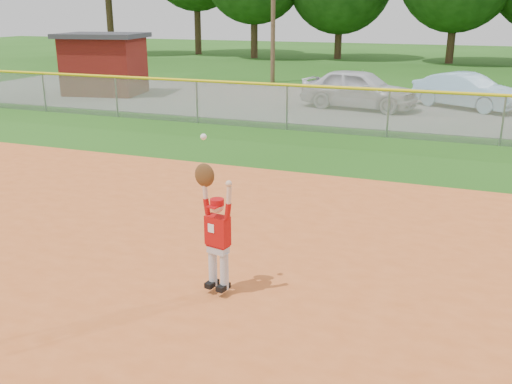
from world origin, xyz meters
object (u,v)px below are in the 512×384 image
utility_shed (104,64)px  car_white_a (359,89)px  car_blue (466,91)px  ballplayer (216,228)px

utility_shed → car_white_a: bearing=0.7°
car_blue → ballplayer: 18.14m
car_white_a → ballplayer: ballplayer is taller
car_blue → utility_shed: 16.12m
car_blue → car_white_a: bearing=139.7°
car_white_a → ballplayer: size_ratio=2.10×
car_white_a → utility_shed: 11.99m
car_white_a → ballplayer: (1.16, -16.36, 0.20)m
utility_shed → ballplayer: 20.87m
utility_shed → ballplayer: utility_shed is taller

